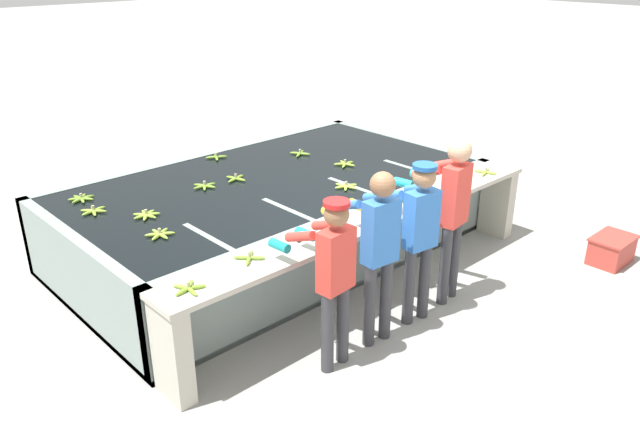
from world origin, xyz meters
TOP-DOWN VIEW (x-y plane):
  - ground_plane at (0.00, 0.00)m, footprint 80.00×80.00m
  - wash_tank at (-0.00, 1.82)m, footprint 4.90×2.76m
  - work_ledge at (0.00, 0.23)m, footprint 4.90×0.45m
  - worker_0 at (-1.10, -0.33)m, footprint 0.44×0.72m
  - worker_1 at (-0.55, -0.33)m, footprint 0.45×0.73m
  - worker_2 at (0.00, -0.34)m, footprint 0.47×0.74m
  - worker_3 at (0.54, -0.32)m, footprint 0.47×0.74m
  - banana_bunch_floating_0 at (-1.99, 2.26)m, footprint 0.28×0.28m
  - banana_bunch_floating_1 at (-0.35, 2.06)m, footprint 0.28×0.28m
  - banana_bunch_floating_2 at (-0.05, 2.90)m, footprint 0.26×0.26m
  - banana_bunch_floating_3 at (0.40, 1.01)m, footprint 0.28×0.28m
  - banana_bunch_floating_4 at (-1.79, 1.29)m, footprint 0.26×0.28m
  - banana_bunch_floating_5 at (-1.94, 2.68)m, footprint 0.28×0.28m
  - banana_bunch_floating_6 at (-0.76, 2.10)m, footprint 0.28×0.27m
  - banana_bunch_floating_7 at (-1.65, 1.80)m, footprint 0.28×0.28m
  - banana_bunch_floating_8 at (0.83, 2.28)m, footprint 0.26×0.26m
  - banana_bunch_floating_9 at (0.96, 1.57)m, footprint 0.27×0.28m
  - banana_bunch_ledge_0 at (1.96, 0.20)m, footprint 0.28×0.28m
  - banana_bunch_ledge_1 at (-2.14, 0.23)m, footprint 0.28×0.27m
  - banana_bunch_ledge_2 at (-1.47, 0.32)m, footprint 0.23×0.23m
  - knife_0 at (-0.83, 0.32)m, footprint 0.34×0.13m
  - knife_1 at (0.74, 0.26)m, footprint 0.28×0.26m
  - crate at (2.64, -1.16)m, footprint 0.55×0.39m

SIDE VIEW (x-z plane):
  - ground_plane at x=0.00m, z-range 0.00..0.00m
  - crate at x=2.64m, z-range 0.00..0.33m
  - wash_tank at x=0.00m, z-range -0.01..0.91m
  - work_ledge at x=0.00m, z-range 0.20..1.12m
  - knife_0 at x=-0.83m, z-range 0.92..0.93m
  - knife_1 at x=0.74m, z-range 0.92..0.93m
  - banana_bunch_floating_5 at x=-1.94m, z-range 0.89..0.97m
  - banana_bunch_floating_7 at x=-1.65m, z-range 0.89..0.97m
  - banana_bunch_floating_0 at x=-1.99m, z-range 0.89..0.97m
  - banana_bunch_floating_3 at x=0.40m, z-range 0.89..0.97m
  - banana_bunch_floating_4 at x=-1.79m, z-range 0.89..0.97m
  - banana_bunch_floating_6 at x=-0.76m, z-range 0.89..0.97m
  - banana_bunch_floating_9 at x=0.96m, z-range 0.89..0.97m
  - banana_bunch_floating_1 at x=-0.35m, z-range 0.89..0.97m
  - banana_bunch_floating_2 at x=-0.05m, z-range 0.89..0.97m
  - banana_bunch_floating_8 at x=0.83m, z-range 0.89..0.97m
  - banana_bunch_ledge_1 at x=-2.14m, z-range 0.90..0.97m
  - banana_bunch_ledge_0 at x=1.96m, z-range 0.90..0.97m
  - banana_bunch_ledge_2 at x=-1.47m, z-range 0.90..0.97m
  - worker_0 at x=-1.10m, z-range 0.16..1.72m
  - worker_2 at x=0.00m, z-range 0.17..1.79m
  - worker_1 at x=-0.55m, z-range 0.17..1.84m
  - worker_3 at x=0.54m, z-range 0.18..1.93m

